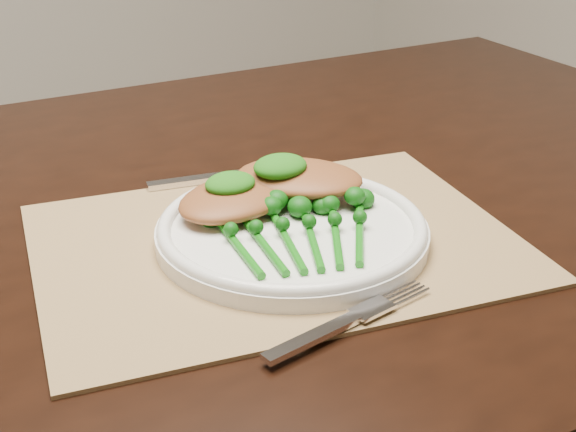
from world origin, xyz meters
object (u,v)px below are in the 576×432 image
broccolini_bundle (300,239)px  dinner_plate (292,229)px  placemat (276,243)px  chicken_fillet_left (236,197)px

broccolini_bundle → dinner_plate: bearing=88.5°
placemat → broccolini_bundle: bearing=-76.9°
dinner_plate → broccolini_bundle: 0.04m
chicken_fillet_left → placemat: bearing=-91.8°
chicken_fillet_left → broccolini_bundle: size_ratio=0.68×
dinner_plate → chicken_fillet_left: 0.07m
dinner_plate → chicken_fillet_left: (-0.03, 0.06, 0.02)m
dinner_plate → placemat: bearing=150.1°
placemat → broccolini_bundle: 0.05m
dinner_plate → chicken_fillet_left: bearing=113.7°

